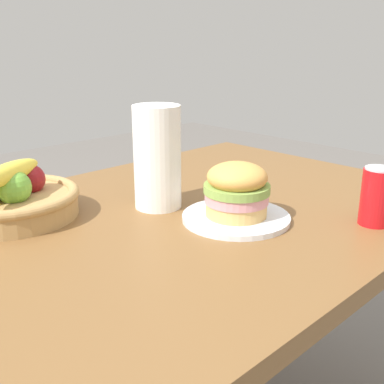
# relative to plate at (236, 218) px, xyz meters

# --- Properties ---
(dining_table) EXTENTS (1.40, 0.90, 0.75)m
(dining_table) POSITION_rel_plate_xyz_m (-0.10, 0.11, -0.11)
(dining_table) COLOR brown
(dining_table) RESTS_ON ground_plane
(plate) EXTENTS (0.24, 0.24, 0.01)m
(plate) POSITION_rel_plate_xyz_m (0.00, 0.00, 0.00)
(plate) COLOR white
(plate) RESTS_ON dining_table
(sandwich) EXTENTS (0.14, 0.14, 0.12)m
(sandwich) POSITION_rel_plate_xyz_m (-0.00, 0.00, 0.07)
(sandwich) COLOR #DBAD60
(sandwich) RESTS_ON plate
(soda_can) EXTENTS (0.07, 0.07, 0.13)m
(soda_can) POSITION_rel_plate_xyz_m (0.19, -0.22, 0.06)
(soda_can) COLOR red
(soda_can) RESTS_ON dining_table
(fruit_basket) EXTENTS (0.29, 0.29, 0.14)m
(fruit_basket) POSITION_rel_plate_xyz_m (-0.34, 0.36, 0.04)
(fruit_basket) COLOR tan
(fruit_basket) RESTS_ON dining_table
(paper_towel_roll) EXTENTS (0.11, 0.11, 0.24)m
(paper_towel_roll) POSITION_rel_plate_xyz_m (-0.06, 0.19, 0.11)
(paper_towel_roll) COLOR white
(paper_towel_roll) RESTS_ON dining_table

